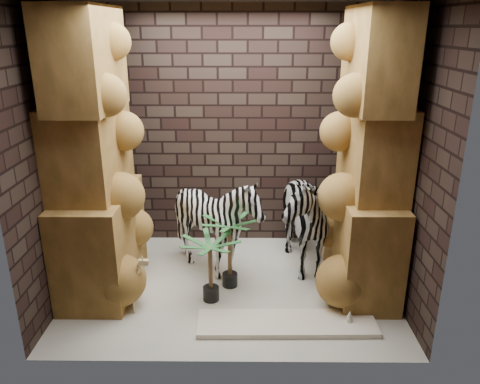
{
  "coord_description": "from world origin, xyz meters",
  "views": [
    {
      "loc": [
        0.14,
        -4.58,
        2.75
      ],
      "look_at": [
        0.1,
        0.15,
        1.06
      ],
      "focal_mm": 35.08,
      "sensor_mm": 36.0,
      "label": 1
    }
  ],
  "objects_px": {
    "giraffe_toy": "(124,286)",
    "palm_front": "(230,252)",
    "zebra_left": "(217,229)",
    "surfboard": "(287,323)",
    "zebra_right": "(294,207)",
    "palm_back": "(211,270)"
  },
  "relations": [
    {
      "from": "palm_back",
      "to": "zebra_right",
      "type": "bearing_deg",
      "value": 38.95
    },
    {
      "from": "giraffe_toy",
      "to": "palm_front",
      "type": "height_order",
      "value": "palm_front"
    },
    {
      "from": "giraffe_toy",
      "to": "surfboard",
      "type": "bearing_deg",
      "value": -24.89
    },
    {
      "from": "palm_front",
      "to": "zebra_left",
      "type": "bearing_deg",
      "value": 118.84
    },
    {
      "from": "palm_front",
      "to": "surfboard",
      "type": "xyz_separation_m",
      "value": [
        0.57,
        -0.74,
        -0.39
      ]
    },
    {
      "from": "zebra_left",
      "to": "palm_front",
      "type": "height_order",
      "value": "zebra_left"
    },
    {
      "from": "palm_front",
      "to": "surfboard",
      "type": "bearing_deg",
      "value": -52.4
    },
    {
      "from": "zebra_left",
      "to": "zebra_right",
      "type": "bearing_deg",
      "value": 8.84
    },
    {
      "from": "surfboard",
      "to": "zebra_left",
      "type": "bearing_deg",
      "value": 124.58
    },
    {
      "from": "palm_front",
      "to": "palm_back",
      "type": "xyz_separation_m",
      "value": [
        -0.19,
        -0.29,
        -0.06
      ]
    },
    {
      "from": "zebra_right",
      "to": "surfboard",
      "type": "distance_m",
      "value": 1.42
    },
    {
      "from": "giraffe_toy",
      "to": "zebra_right",
      "type": "bearing_deg",
      "value": 11.8
    },
    {
      "from": "giraffe_toy",
      "to": "palm_front",
      "type": "bearing_deg",
      "value": 9.68
    },
    {
      "from": "giraffe_toy",
      "to": "palm_back",
      "type": "bearing_deg",
      "value": -1.37
    },
    {
      "from": "surfboard",
      "to": "giraffe_toy",
      "type": "bearing_deg",
      "value": 171.8
    },
    {
      "from": "palm_front",
      "to": "surfboard",
      "type": "distance_m",
      "value": 1.01
    },
    {
      "from": "zebra_right",
      "to": "palm_back",
      "type": "height_order",
      "value": "zebra_right"
    },
    {
      "from": "giraffe_toy",
      "to": "surfboard",
      "type": "relative_size",
      "value": 0.36
    },
    {
      "from": "palm_front",
      "to": "palm_back",
      "type": "height_order",
      "value": "palm_front"
    },
    {
      "from": "zebra_left",
      "to": "palm_back",
      "type": "height_order",
      "value": "zebra_left"
    },
    {
      "from": "zebra_left",
      "to": "giraffe_toy",
      "type": "relative_size",
      "value": 2.02
    },
    {
      "from": "zebra_left",
      "to": "giraffe_toy",
      "type": "distance_m",
      "value": 1.23
    }
  ]
}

